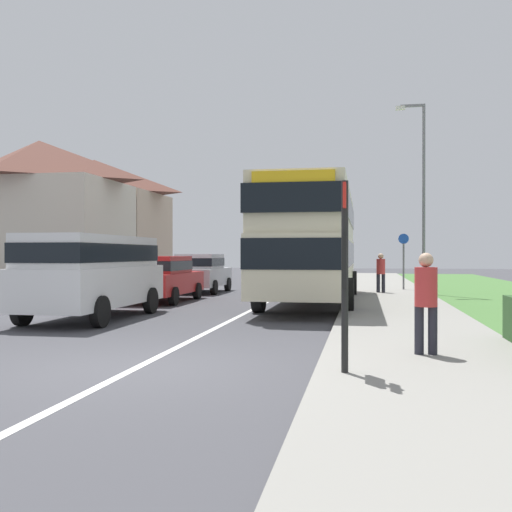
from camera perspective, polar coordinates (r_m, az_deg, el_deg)
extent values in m
plane|color=#424247|center=(8.93, -11.39, -10.47)|extent=(120.00, 120.00, 0.00)
cube|color=silver|center=(16.56, -1.07, -5.51)|extent=(0.14, 60.00, 0.01)
cube|color=gray|center=(14.27, 14.15, -6.21)|extent=(3.20, 68.00, 0.12)
cube|color=beige|center=(19.57, 5.40, -0.75)|extent=(2.50, 10.88, 1.65)
cube|color=beige|center=(19.61, 5.40, 3.93)|extent=(2.45, 10.66, 1.55)
cube|color=black|center=(19.57, 5.40, 0.21)|extent=(2.52, 10.93, 0.76)
cube|color=black|center=(19.61, 5.40, 4.15)|extent=(2.52, 10.93, 0.72)
cube|color=gold|center=(14.32, 3.56, 7.30)|extent=(2.00, 0.08, 0.44)
cylinder|color=black|center=(23.08, 3.02, -2.65)|extent=(0.30, 1.00, 1.00)
cylinder|color=black|center=(22.90, 9.24, -2.68)|extent=(0.30, 1.00, 1.00)
cylinder|color=black|center=(16.80, 0.27, -3.73)|extent=(0.30, 1.00, 1.00)
cylinder|color=black|center=(16.55, 8.84, -3.79)|extent=(0.30, 1.00, 1.00)
cube|color=silver|center=(15.62, -15.39, -2.78)|extent=(1.95, 5.17, 0.96)
cube|color=silver|center=(15.60, -15.40, 0.43)|extent=(1.72, 4.76, 0.79)
cube|color=black|center=(15.60, -15.40, 0.28)|extent=(1.75, 4.80, 0.44)
cylinder|color=black|center=(17.51, -15.94, -4.03)|extent=(0.20, 0.72, 0.72)
cylinder|color=black|center=(16.75, -10.05, -4.22)|extent=(0.20, 0.72, 0.72)
cylinder|color=black|center=(14.71, -21.48, -4.85)|extent=(0.20, 0.72, 0.72)
cylinder|color=black|center=(13.80, -14.70, -5.17)|extent=(0.20, 0.72, 0.72)
cube|color=#B21E1E|center=(20.78, -9.03, -2.56)|extent=(1.80, 4.41, 0.70)
cube|color=#B21E1E|center=(20.55, -9.24, -0.82)|extent=(1.59, 2.42, 0.57)
cube|color=black|center=(20.55, -9.24, -0.90)|extent=(1.62, 2.45, 0.32)
cylinder|color=black|center=(22.38, -10.01, -3.26)|extent=(0.20, 0.60, 0.60)
cylinder|color=black|center=(21.83, -5.65, -3.34)|extent=(0.20, 0.60, 0.60)
cylinder|color=black|center=(19.84, -12.75, -3.71)|extent=(0.20, 0.60, 0.60)
cylinder|color=black|center=(19.22, -7.89, -3.83)|extent=(0.20, 0.60, 0.60)
cube|color=#B7B7BC|center=(25.47, -5.27, -2.01)|extent=(1.79, 3.98, 0.74)
cube|color=#B7B7BC|center=(25.26, -5.39, -0.51)|extent=(1.57, 2.19, 0.60)
cube|color=black|center=(25.26, -5.39, -0.57)|extent=(1.61, 2.21, 0.34)
cylinder|color=black|center=(26.91, -6.36, -2.67)|extent=(0.20, 0.60, 0.60)
cylinder|color=black|center=(26.46, -2.72, -2.72)|extent=(0.20, 0.60, 0.60)
cylinder|color=black|center=(24.56, -8.01, -2.95)|extent=(0.20, 0.60, 0.60)
cylinder|color=black|center=(24.07, -4.05, -3.01)|extent=(0.20, 0.60, 0.60)
cylinder|color=#23232D|center=(9.49, 15.35, -7.24)|extent=(0.14, 0.14, 0.85)
cylinder|color=#23232D|center=(9.51, 16.56, -7.22)|extent=(0.14, 0.14, 0.85)
cylinder|color=#BF3333|center=(9.44, 15.96, -2.86)|extent=(0.34, 0.34, 0.60)
sphere|color=tan|center=(9.42, 15.97, -0.37)|extent=(0.22, 0.22, 0.22)
cylinder|color=#23232D|center=(24.14, 11.62, -2.71)|extent=(0.14, 0.14, 0.85)
cylinder|color=#23232D|center=(24.14, 12.10, -2.71)|extent=(0.14, 0.14, 0.85)
cylinder|color=#BF3333|center=(24.11, 11.86, -0.99)|extent=(0.34, 0.34, 0.60)
sphere|color=tan|center=(24.11, 11.86, -0.01)|extent=(0.22, 0.22, 0.22)
cylinder|color=black|center=(7.78, 8.50, -2.40)|extent=(0.09, 0.09, 2.60)
cube|color=red|center=(7.81, 8.51, 5.69)|extent=(0.04, 0.44, 0.32)
cube|color=black|center=(7.79, 8.51, -0.56)|extent=(0.06, 0.52, 0.68)
cylinder|color=slate|center=(26.36, 13.95, -1.11)|extent=(0.08, 0.08, 2.10)
cylinder|color=blue|center=(26.36, 13.95, 1.61)|extent=(0.44, 0.03, 0.44)
cylinder|color=slate|center=(24.30, 15.77, 5.18)|extent=(0.12, 0.12, 7.52)
cube|color=slate|center=(24.86, 14.71, 13.75)|extent=(0.90, 0.10, 0.10)
cube|color=silver|center=(24.82, 13.65, 13.61)|extent=(0.36, 0.20, 0.14)
cube|color=beige|center=(31.74, -20.06, 1.96)|extent=(7.88, 6.07, 5.25)
pyramid|color=brown|center=(32.06, -20.07, 8.52)|extent=(7.88, 6.07, 2.08)
cube|color=#C1A88E|center=(37.21, -15.24, 1.71)|extent=(7.88, 6.07, 5.25)
pyramid|color=brown|center=(37.49, -15.24, 7.31)|extent=(7.88, 6.07, 2.08)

